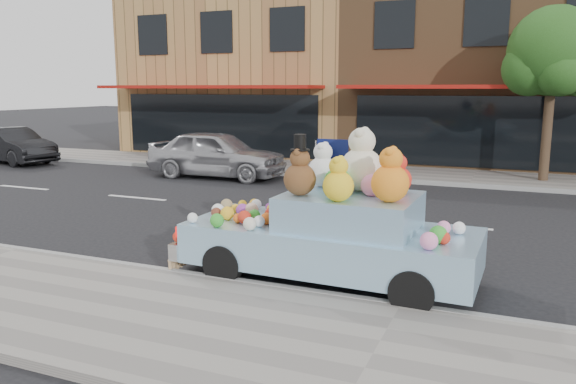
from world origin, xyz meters
The scene contains 11 objects.
ground centered at (0.00, 0.00, 0.00)m, with size 120.00×120.00×0.00m, color black.
near_sidewalk centered at (0.00, -6.50, 0.06)m, with size 60.00×3.00×0.12m, color gray.
far_sidewalk centered at (0.00, 6.50, 0.06)m, with size 60.00×3.00×0.12m, color gray.
near_kerb centered at (0.00, -5.00, 0.07)m, with size 60.00×0.12×0.13m, color gray.
far_kerb centered at (0.00, 5.00, 0.07)m, with size 60.00×0.12×0.13m, color gray.
storefront_left centered at (-10.00, 11.97, 3.64)m, with size 10.00×9.80×7.30m.
storefront_mid centered at (0.00, 11.97, 3.64)m, with size 10.00×9.80×7.30m.
street_tree centered at (2.03, 6.55, 3.69)m, with size 3.00×2.70×5.22m.
car_silver centered at (-7.74, 3.84, 0.77)m, with size 1.81×4.51×1.54m, color #A6A6AB.
car_dark centered at (-16.76, 3.90, 0.68)m, with size 1.43×4.11×1.35m, color black.
art_car centered at (-1.20, -4.19, 0.82)m, with size 4.53×1.88×2.30m.
Camera 1 is at (1.28, -11.92, 2.88)m, focal length 35.00 mm.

